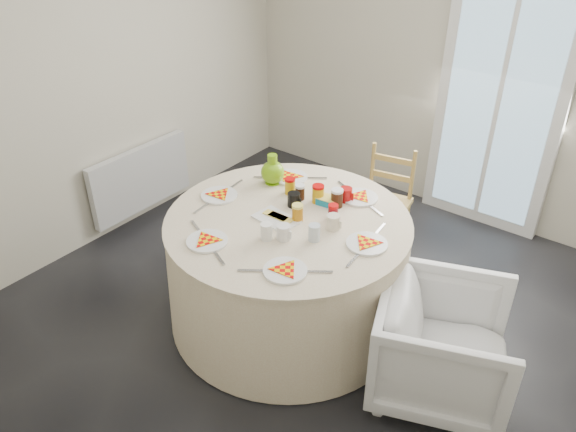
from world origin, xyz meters
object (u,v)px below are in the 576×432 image
Objects in this scene: table at (288,270)px; wooden_chair at (384,197)px; green_pitcher at (273,171)px; armchair at (444,340)px; radiator at (141,179)px.

wooden_chair is at bearing 84.46° from table.
green_pitcher is at bearing -132.55° from wooden_chair.
green_pitcher is (-0.37, 0.31, 0.49)m from table.
armchair is (1.09, 0.01, 0.02)m from table.
table is 1.89× the size of wooden_chair.
armchair is (0.99, -1.08, -0.08)m from wooden_chair.
table is at bearing -8.05° from radiator.
armchair is at bearing -15.40° from green_pitcher.
radiator is 1.49m from green_pitcher.
table is 1.09m from armchair.
radiator is 2.88m from armchair.
radiator is 1.33× the size of armchair.
radiator is 4.77× the size of green_pitcher.
radiator is 1.18× the size of wooden_chair.
table is 0.69m from green_pitcher.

